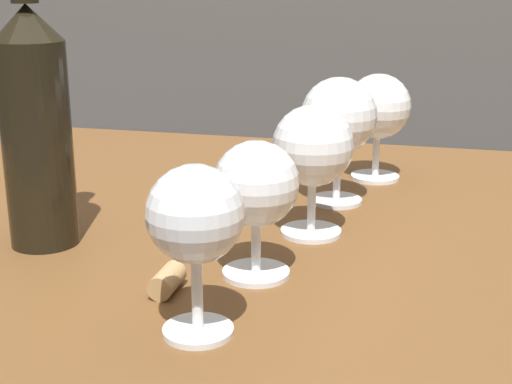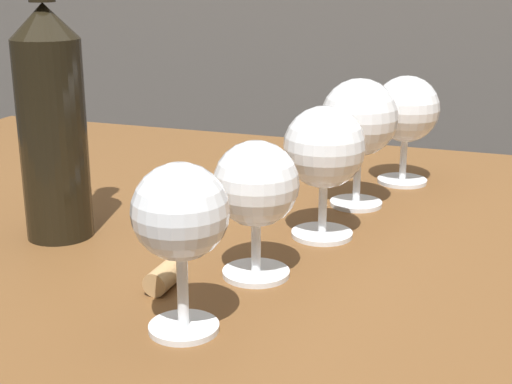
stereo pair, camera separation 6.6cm
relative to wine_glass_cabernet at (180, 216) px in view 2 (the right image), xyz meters
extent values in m
cube|color=brown|center=(0.03, 0.28, -0.11)|extent=(1.43, 0.80, 0.03)
cylinder|color=brown|center=(-0.62, 0.62, -0.47)|extent=(0.06, 0.06, 0.69)
cylinder|color=white|center=(0.00, 0.00, -0.09)|extent=(0.06, 0.06, 0.00)
cylinder|color=white|center=(0.00, 0.00, -0.06)|extent=(0.01, 0.01, 0.07)
sphere|color=white|center=(0.00, 0.00, 0.00)|extent=(0.08, 0.08, 0.08)
ellipsoid|color=#470A16|center=(0.00, 0.00, 0.00)|extent=(0.07, 0.07, 0.03)
cylinder|color=white|center=(0.02, 0.12, -0.09)|extent=(0.06, 0.06, 0.00)
cylinder|color=white|center=(0.02, 0.12, -0.06)|extent=(0.01, 0.01, 0.06)
sphere|color=white|center=(0.02, 0.12, -0.01)|extent=(0.08, 0.08, 0.08)
cylinder|color=white|center=(0.05, 0.24, -0.09)|extent=(0.07, 0.07, 0.00)
cylinder|color=white|center=(0.05, 0.24, -0.06)|extent=(0.01, 0.01, 0.06)
sphere|color=white|center=(0.05, 0.24, 0.00)|extent=(0.09, 0.09, 0.09)
ellipsoid|color=#EACC66|center=(0.05, 0.24, 0.00)|extent=(0.07, 0.07, 0.03)
cylinder|color=white|center=(0.06, 0.36, -0.09)|extent=(0.06, 0.06, 0.00)
cylinder|color=white|center=(0.06, 0.36, -0.05)|extent=(0.01, 0.01, 0.07)
sphere|color=white|center=(0.06, 0.36, 0.01)|extent=(0.09, 0.09, 0.09)
ellipsoid|color=#380711|center=(0.06, 0.36, 0.01)|extent=(0.08, 0.08, 0.03)
cylinder|color=white|center=(0.10, 0.48, -0.09)|extent=(0.07, 0.07, 0.00)
cylinder|color=white|center=(0.10, 0.48, -0.06)|extent=(0.01, 0.01, 0.07)
sphere|color=white|center=(0.10, 0.48, 0.00)|extent=(0.09, 0.09, 0.09)
ellipsoid|color=maroon|center=(0.10, 0.48, 0.00)|extent=(0.08, 0.08, 0.03)
cylinder|color=black|center=(-0.22, 0.15, 0.01)|extent=(0.07, 0.07, 0.21)
cone|color=black|center=(-0.22, 0.15, 0.13)|extent=(0.07, 0.07, 0.03)
cylinder|color=tan|center=(-0.05, 0.07, -0.08)|extent=(0.02, 0.04, 0.02)
camera|label=1|loc=(0.17, -0.49, 0.18)|focal=51.84mm
camera|label=2|loc=(0.23, -0.47, 0.18)|focal=51.84mm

